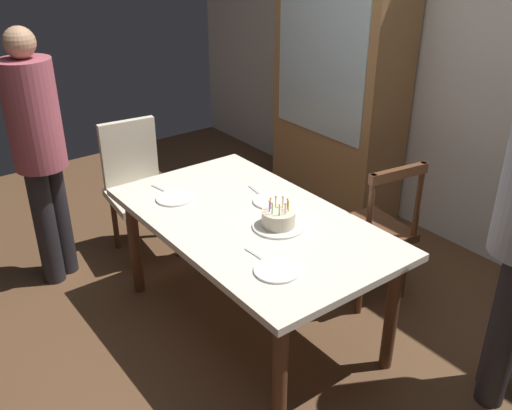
% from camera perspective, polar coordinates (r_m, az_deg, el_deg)
% --- Properties ---
extents(ground, '(6.40, 6.40, 0.00)m').
position_cam_1_polar(ground, '(3.50, -0.50, -11.87)').
color(ground, brown).
extents(back_wall, '(6.40, 0.10, 2.60)m').
position_cam_1_polar(back_wall, '(4.21, 20.65, 12.95)').
color(back_wall, beige).
rests_on(back_wall, ground).
extents(dining_table, '(1.66, 0.95, 0.73)m').
position_cam_1_polar(dining_table, '(3.14, -0.55, -2.67)').
color(dining_table, silver).
rests_on(dining_table, ground).
extents(birthday_cake, '(0.28, 0.28, 0.16)m').
position_cam_1_polar(birthday_cake, '(2.99, 2.28, -1.52)').
color(birthday_cake, silver).
rests_on(birthday_cake, dining_table).
extents(plate_near_celebrant, '(0.22, 0.22, 0.01)m').
position_cam_1_polar(plate_near_celebrant, '(3.34, -8.19, 0.69)').
color(plate_near_celebrant, white).
rests_on(plate_near_celebrant, dining_table).
extents(plate_far_side, '(0.22, 0.22, 0.01)m').
position_cam_1_polar(plate_far_side, '(3.27, 1.60, 0.40)').
color(plate_far_side, white).
rests_on(plate_far_side, dining_table).
extents(plate_near_guest, '(0.22, 0.22, 0.01)m').
position_cam_1_polar(plate_near_guest, '(2.65, 2.14, -6.58)').
color(plate_near_guest, white).
rests_on(plate_near_guest, dining_table).
extents(fork_near_celebrant, '(0.18, 0.04, 0.01)m').
position_cam_1_polar(fork_near_celebrant, '(3.47, -9.53, 1.56)').
color(fork_near_celebrant, silver).
rests_on(fork_near_celebrant, dining_table).
extents(fork_far_side, '(0.18, 0.04, 0.01)m').
position_cam_1_polar(fork_far_side, '(3.39, 0.05, 1.36)').
color(fork_far_side, silver).
rests_on(fork_far_side, dining_table).
extents(fork_near_guest, '(0.18, 0.03, 0.01)m').
position_cam_1_polar(fork_near_guest, '(2.76, 0.13, -5.14)').
color(fork_near_guest, silver).
rests_on(fork_near_guest, dining_table).
extents(chair_spindle_back, '(0.50, 0.50, 0.95)m').
position_cam_1_polar(chair_spindle_back, '(3.58, 11.61, -2.67)').
color(chair_spindle_back, '#56331E').
rests_on(chair_spindle_back, ground).
extents(chair_upholstered, '(0.49, 0.48, 0.95)m').
position_cam_1_polar(chair_upholstered, '(4.09, -11.89, 2.33)').
color(chair_upholstered, beige).
rests_on(chair_upholstered, ground).
extents(person_celebrant, '(0.32, 0.32, 1.66)m').
position_cam_1_polar(person_celebrant, '(3.75, -21.06, 5.62)').
color(person_celebrant, '#262328').
rests_on(person_celebrant, ground).
extents(china_cabinet, '(1.10, 0.45, 1.90)m').
position_cam_1_polar(china_cabinet, '(4.63, 8.32, 11.05)').
color(china_cabinet, '#9E7042').
rests_on(china_cabinet, ground).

